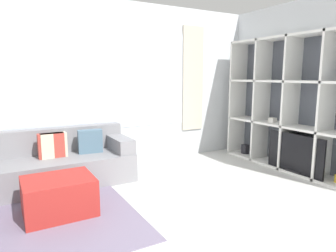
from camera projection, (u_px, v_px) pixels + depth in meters
wall_back at (102, 85)px, 4.79m from camera, size 6.80×0.11×2.70m
wall_right at (298, 86)px, 4.92m from camera, size 0.07×4.06×2.70m
area_rug at (19, 221)px, 3.12m from camera, size 2.32×2.16×0.01m
shelving_unit at (293, 106)px, 4.78m from camera, size 0.43×2.47×2.13m
couch_main at (57, 164)px, 4.18m from camera, size 2.05×0.83×0.76m
ottoman at (59, 196)px, 3.27m from camera, size 0.73×0.60×0.41m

